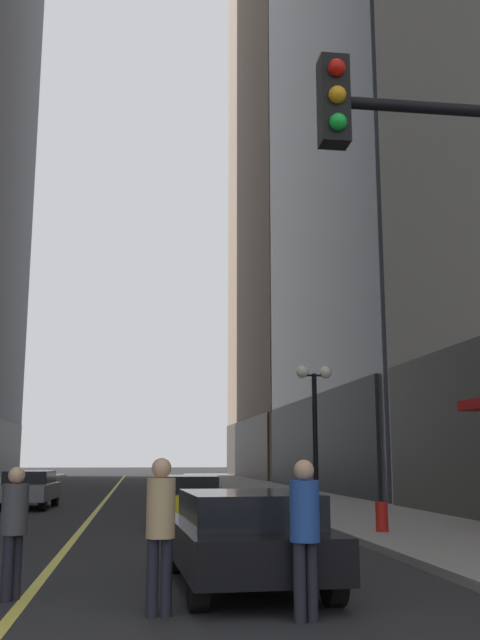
{
  "coord_description": "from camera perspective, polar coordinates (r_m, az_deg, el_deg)",
  "views": [
    {
      "loc": [
        1.41,
        -4.28,
        1.8
      ],
      "look_at": [
        5.77,
        28.1,
        7.92
      ],
      "focal_mm": 41.3,
      "sensor_mm": 36.0,
      "label": 1
    }
  ],
  "objects": [
    {
      "name": "street_lamp_right_mid",
      "position": [
        21.5,
        5.8,
        -6.66
      ],
      "size": [
        1.06,
        0.36,
        4.43
      ],
      "color": "black",
      "rests_on": "ground"
    },
    {
      "name": "pedestrian_with_orange_bag",
      "position": [
        10.33,
        -17.09,
        -14.71
      ],
      "size": [
        0.47,
        0.47,
        1.68
      ],
      "color": "black",
      "rests_on": "ground"
    },
    {
      "name": "car_black",
      "position": [
        10.82,
        0.4,
        -16.33
      ],
      "size": [
        2.1,
        4.41,
        1.32
      ],
      "color": "black",
      "rests_on": "ground"
    },
    {
      "name": "lane_centre_stripe",
      "position": [
        39.35,
        -9.98,
        -13.06
      ],
      "size": [
        0.16,
        70.0,
        0.01
      ],
      "primitive_type": "cube",
      "color": "#E5D64C",
      "rests_on": "ground"
    },
    {
      "name": "fire_hydrant_right",
      "position": [
        17.56,
        10.94,
        -14.99
      ],
      "size": [
        0.28,
        0.28,
        0.8
      ],
      "primitive_type": "cylinder",
      "color": "red",
      "rests_on": "ground"
    },
    {
      "name": "car_grey",
      "position": [
        28.24,
        -16.06,
        -12.4
      ],
      "size": [
        1.89,
        4.18,
        1.32
      ],
      "color": "slate",
      "rests_on": "ground"
    },
    {
      "name": "ground_plane",
      "position": [
        39.35,
        -9.98,
        -13.07
      ],
      "size": [
        200.0,
        200.0,
        0.0
      ],
      "primitive_type": "plane",
      "color": "#262628"
    },
    {
      "name": "car_yellow",
      "position": [
        20.49,
        -4.14,
        -13.6
      ],
      "size": [
        1.91,
        4.24,
        1.32
      ],
      "color": "yellow",
      "rests_on": "ground"
    },
    {
      "name": "sidewalk_right",
      "position": [
        39.91,
        2.26,
        -13.07
      ],
      "size": [
        4.5,
        78.0,
        0.15
      ],
      "primitive_type": "cube",
      "color": "gray",
      "rests_on": "ground"
    },
    {
      "name": "pedestrian_in_tan_trench",
      "position": [
        9.0,
        -6.18,
        -15.31
      ],
      "size": [
        0.35,
        0.35,
        1.79
      ],
      "color": "black",
      "rests_on": "ground"
    },
    {
      "name": "pedestrian_in_blue_hoodie",
      "position": [
        8.69,
        5.04,
        -15.58
      ],
      "size": [
        0.44,
        0.44,
        1.77
      ],
      "color": "black",
      "rests_on": "ground"
    },
    {
      "name": "building_right_far",
      "position": [
        75.42,
        6.03,
        17.92
      ],
      "size": [
        14.53,
        26.0,
        75.66
      ],
      "color": "gray",
      "rests_on": "ground"
    }
  ]
}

